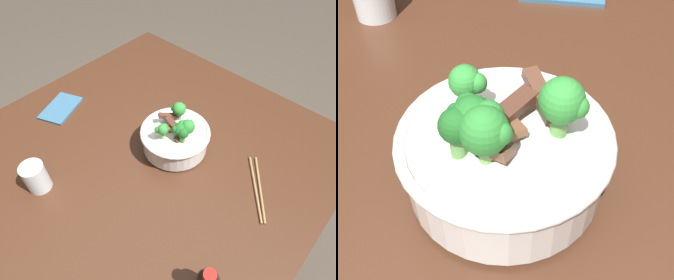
# 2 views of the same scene
# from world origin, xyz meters

# --- Properties ---
(dining_table) EXTENTS (1.25, 1.07, 0.82)m
(dining_table) POSITION_xyz_m (0.00, 0.00, 0.72)
(dining_table) COLOR #472819
(dining_table) RESTS_ON ground
(rice_bowl) EXTENTS (0.22, 0.22, 0.14)m
(rice_bowl) POSITION_xyz_m (0.15, -0.06, 0.87)
(rice_bowl) COLOR white
(rice_bowl) RESTS_ON dining_table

